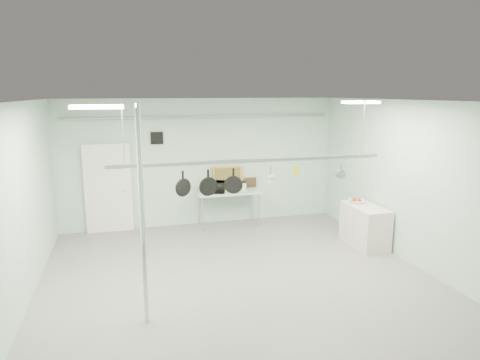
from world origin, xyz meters
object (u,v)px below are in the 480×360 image
object	(u,v)px
fruit_bowl	(356,201)
coffee_canister	(244,186)
microwave	(215,187)
skillet_right	(233,180)
chrome_pole	(142,218)
skillet_mid	(208,183)
skillet_left	(183,183)
prep_table	(229,194)
pot_rack	(252,159)
side_cabinet	(365,226)

from	to	relation	value
fruit_bowl	coffee_canister	bearing A→B (deg)	136.93
microwave	skillet_right	xyz separation A→B (m)	(-0.36, -3.24, 0.83)
chrome_pole	coffee_canister	bearing A→B (deg)	57.39
skillet_mid	coffee_canister	bearing A→B (deg)	54.32
chrome_pole	skillet_left	world-z (taller)	chrome_pole
prep_table	skillet_mid	xyz separation A→B (m)	(-1.17, -3.30, 1.03)
pot_rack	skillet_mid	distance (m)	0.85
chrome_pole	coffee_canister	size ratio (longest dim) A/B	16.84
prep_table	skillet_mid	world-z (taller)	skillet_mid
side_cabinet	pot_rack	distance (m)	3.62
side_cabinet	skillet_mid	xyz separation A→B (m)	(-3.72, -1.10, 1.41)
skillet_left	skillet_right	xyz separation A→B (m)	(0.86, 0.00, -0.00)
prep_table	coffee_canister	distance (m)	0.44
prep_table	skillet_right	bearing A→B (deg)	-102.51
skillet_left	skillet_mid	size ratio (longest dim) A/B	0.93
microwave	skillet_left	world-z (taller)	skillet_left
prep_table	microwave	xyz separation A→B (m)	(-0.37, -0.06, 0.21)
skillet_left	skillet_mid	xyz separation A→B (m)	(0.42, 0.00, -0.02)
prep_table	skillet_right	distance (m)	3.54
fruit_bowl	skillet_right	size ratio (longest dim) A/B	0.78
side_cabinet	prep_table	bearing A→B (deg)	139.21
microwave	fruit_bowl	xyz separation A→B (m)	(2.84, -1.85, -0.11)
prep_table	microwave	bearing A→B (deg)	-170.37
pot_rack	skillet_left	xyz separation A→B (m)	(-1.19, 0.00, -0.35)
fruit_bowl	skillet_mid	size ratio (longest dim) A/B	0.73
side_cabinet	pot_rack	bearing A→B (deg)	-159.55
chrome_pole	skillet_right	xyz separation A→B (m)	(1.57, 0.90, 0.28)
pot_rack	side_cabinet	bearing A→B (deg)	20.45
chrome_pole	fruit_bowl	distance (m)	5.33
chrome_pole	fruit_bowl	size ratio (longest dim) A/B	9.82
skillet_mid	prep_table	bearing A→B (deg)	60.12
coffee_canister	chrome_pole	bearing A→B (deg)	-122.61
chrome_pole	skillet_right	distance (m)	1.83
chrome_pole	microwave	bearing A→B (deg)	64.99
pot_rack	skillet_right	distance (m)	0.48
prep_table	microwave	distance (m)	0.43
prep_table	skillet_left	distance (m)	3.81
chrome_pole	side_cabinet	distance (m)	5.37
side_cabinet	fruit_bowl	size ratio (longest dim) A/B	3.68
skillet_right	coffee_canister	bearing A→B (deg)	89.90
skillet_mid	skillet_right	world-z (taller)	same
microwave	coffee_canister	distance (m)	0.78
skillet_mid	microwave	bearing A→B (deg)	65.76
coffee_canister	fruit_bowl	bearing A→B (deg)	-43.07
microwave	skillet_mid	size ratio (longest dim) A/B	1.14
skillet_left	side_cabinet	bearing A→B (deg)	-13.18
chrome_pole	fruit_bowl	xyz separation A→B (m)	(4.77, 2.29, -0.66)
pot_rack	coffee_canister	distance (m)	3.64
fruit_bowl	skillet_mid	bearing A→B (deg)	-159.10
coffee_canister	skillet_left	distance (m)	3.97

